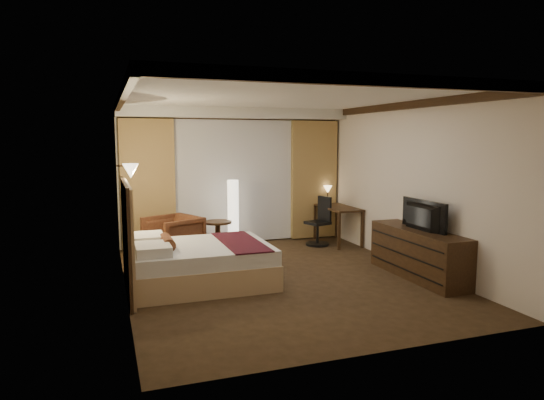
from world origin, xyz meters
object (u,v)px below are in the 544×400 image
object	(u,v)px
office_chair	(318,221)
television	(418,210)
side_table	(218,236)
floor_lamp	(233,214)
desk	(337,225)
dresser	(418,253)
bed	(201,264)
armchair	(173,236)

from	to	relation	value
office_chair	television	world-z (taller)	television
office_chair	side_table	bearing A→B (deg)	159.05
side_table	floor_lamp	xyz separation A→B (m)	(0.33, 0.12, 0.38)
desk	dresser	bearing A→B (deg)	-88.90
side_table	bed	bearing A→B (deg)	-109.80
side_table	dresser	bearing A→B (deg)	-47.16
armchair	floor_lamp	world-z (taller)	floor_lamp
side_table	dresser	size ratio (longest dim) A/B	0.30
armchair	side_table	world-z (taller)	armchair
bed	dresser	distance (m)	3.28
desk	bed	bearing A→B (deg)	-149.49
desk	television	world-z (taller)	television
dresser	side_table	bearing A→B (deg)	132.84
bed	armchair	distance (m)	1.61
floor_lamp	dresser	xyz separation A→B (m)	(2.17, -2.81, -0.30)
armchair	television	distance (m)	4.14
floor_lamp	armchair	bearing A→B (deg)	-159.07
floor_lamp	desk	world-z (taller)	floor_lamp
side_table	floor_lamp	distance (m)	0.52
side_table	office_chair	xyz separation A→B (m)	(1.99, -0.13, 0.20)
side_table	armchair	bearing A→B (deg)	-158.68
desk	armchair	bearing A→B (deg)	-175.51
armchair	dresser	distance (m)	4.11
dresser	armchair	bearing A→B (deg)	145.15
dresser	bed	bearing A→B (deg)	166.62
desk	side_table	bearing A→B (deg)	178.09
floor_lamp	office_chair	world-z (taller)	floor_lamp
bed	floor_lamp	bearing A→B (deg)	63.44
office_chair	armchair	bearing A→B (deg)	167.06
armchair	dresser	xyz separation A→B (m)	(3.38, -2.35, -0.05)
side_table	television	distance (m)	3.73
desk	dresser	distance (m)	2.61
dresser	desk	bearing A→B (deg)	91.10
floor_lamp	television	xyz separation A→B (m)	(2.14, -2.81, 0.36)
bed	desk	distance (m)	3.65
armchair	dresser	bearing A→B (deg)	30.29
side_table	desk	xyz separation A→B (m)	(2.45, -0.08, 0.09)
armchair	floor_lamp	size ratio (longest dim) A/B	0.63
bed	dresser	world-z (taller)	dresser
office_chair	dresser	world-z (taller)	office_chair
television	desk	bearing A→B (deg)	0.45
bed	dresser	bearing A→B (deg)	-13.38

